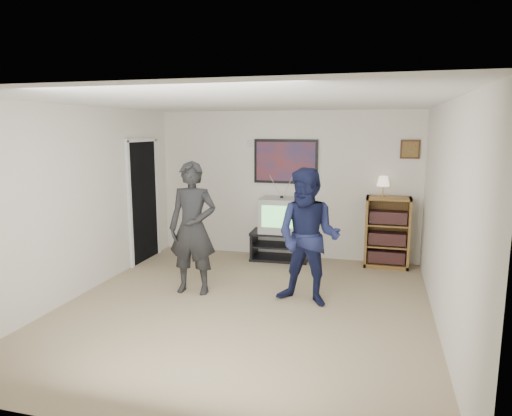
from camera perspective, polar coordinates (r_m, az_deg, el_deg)
The scene contains 13 objects.
room_shell at distance 5.78m, azimuth -0.57°, elevation 0.44°, with size 4.51×5.00×2.51m.
media_stand at distance 7.79m, azimuth 3.02°, elevation -4.68°, with size 1.00×0.59×0.48m.
crt_television at distance 7.67m, azimuth 3.19°, elevation -0.85°, with size 0.68×0.58×0.58m, color #A4A49F, non-canonical shape.
bookshelf at distance 7.60m, azimuth 16.09°, elevation -2.91°, with size 0.69×0.39×1.14m, color brown, non-canonical shape.
table_lamp at distance 7.52m, azimuth 15.60°, elevation 2.62°, with size 0.20×0.20×0.32m, color #FFE7C1, non-canonical shape.
person_tall at distance 6.15m, azimuth -7.91°, elevation -2.50°, with size 0.65×0.43×1.78m, color black.
person_short at distance 5.73m, azimuth 6.53°, elevation -3.66°, with size 0.84×0.65×1.73m, color #171C3F.
controller_left at distance 6.23m, azimuth -7.25°, elevation 1.02°, with size 0.04×0.12×0.04m, color white.
controller_right at distance 5.90m, azimuth 7.26°, elevation -0.50°, with size 0.04×0.12×0.04m, color white.
poster at distance 7.79m, azimuth 3.72°, elevation 5.82°, with size 1.10×0.03×0.75m, color black.
air_vent at distance 7.91m, azimuth -0.19°, elevation 8.07°, with size 0.28×0.02×0.14m, color white.
small_picture at distance 7.64m, azimuth 18.72°, elevation 6.97°, with size 0.30×0.03×0.30m, color #3C2113.
doorway at distance 7.83m, azimuth -13.92°, elevation 0.78°, with size 0.03×0.85×2.00m, color black.
Camera 1 is at (1.56, -5.14, 2.20)m, focal length 32.00 mm.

